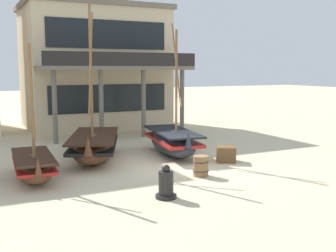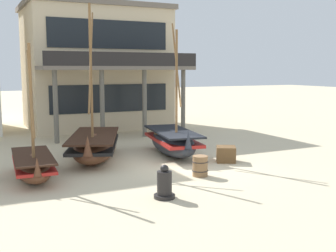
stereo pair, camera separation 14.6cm
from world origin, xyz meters
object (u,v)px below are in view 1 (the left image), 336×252
at_px(wooden_barrel, 201,166).
at_px(harbor_building_main, 94,67).
at_px(fishing_boat_far_right, 172,141).
at_px(fishing_boat_centre_large, 94,146).
at_px(cargo_crate, 226,154).
at_px(fishing_boat_near_left, 33,165).
at_px(capstan_winch, 166,185).

height_order(wooden_barrel, harbor_building_main, harbor_building_main).
bearing_deg(harbor_building_main, fishing_boat_far_right, -88.15).
relative_size(fishing_boat_centre_large, cargo_crate, 8.26).
distance_m(fishing_boat_near_left, fishing_boat_far_right, 6.07).
height_order(fishing_boat_near_left, cargo_crate, fishing_boat_near_left).
bearing_deg(cargo_crate, wooden_barrel, -144.22).
xyz_separation_m(fishing_boat_near_left, fishing_boat_far_right, (5.90, 1.43, 0.13)).
bearing_deg(fishing_boat_centre_large, harbor_building_main, 72.95).
relative_size(fishing_boat_centre_large, wooden_barrel, 8.64).
height_order(fishing_boat_near_left, fishing_boat_centre_large, fishing_boat_centre_large).
distance_m(fishing_boat_far_right, cargo_crate, 2.47).
bearing_deg(wooden_barrel, fishing_boat_near_left, 157.73).
bearing_deg(harbor_building_main, wooden_barrel, -91.72).
bearing_deg(harbor_building_main, capstan_winch, -99.48).
bearing_deg(capstan_winch, wooden_barrel, 37.94).
xyz_separation_m(capstan_winch, harbor_building_main, (2.55, 15.28, 3.34)).
relative_size(fishing_boat_centre_large, fishing_boat_far_right, 1.11).
height_order(capstan_winch, cargo_crate, capstan_winch).
xyz_separation_m(fishing_boat_near_left, cargo_crate, (7.20, -0.65, -0.16)).
distance_m(fishing_boat_centre_large, harbor_building_main, 10.45).
relative_size(capstan_winch, harbor_building_main, 0.11).
distance_m(fishing_boat_near_left, capstan_winch, 4.84).
distance_m(fishing_boat_near_left, cargo_crate, 7.23).
relative_size(fishing_boat_far_right, harbor_building_main, 0.64).
relative_size(fishing_boat_near_left, wooden_barrel, 6.32).
bearing_deg(wooden_barrel, fishing_boat_centre_large, 121.57).
xyz_separation_m(fishing_boat_near_left, fishing_boat_centre_large, (2.65, 1.97, 0.11)).
distance_m(capstan_winch, cargo_crate, 5.23).
bearing_deg(fishing_boat_far_right, fishing_boat_near_left, -166.38).
bearing_deg(cargo_crate, fishing_boat_far_right, 122.07).
distance_m(fishing_boat_centre_large, capstan_winch, 5.78).
xyz_separation_m(fishing_boat_far_right, cargo_crate, (1.30, -2.08, -0.29)).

